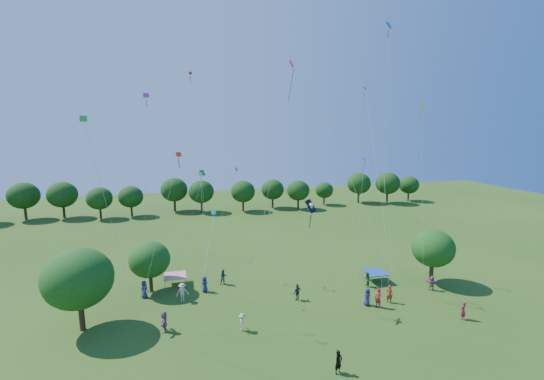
{
  "coord_description": "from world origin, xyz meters",
  "views": [
    {
      "loc": [
        -7.41,
        -15.31,
        16.11
      ],
      "look_at": [
        0.0,
        14.0,
        11.0
      ],
      "focal_mm": 24.0,
      "sensor_mm": 36.0,
      "label": 1
    }
  ],
  "objects_px": {
    "man_in_black": "(339,362)",
    "tent_blue": "(375,272)",
    "near_tree_north": "(150,260)",
    "near_tree_east": "(433,248)",
    "near_tree_west": "(78,279)",
    "tent_red_stripe": "(175,276)",
    "pirate_kite": "(311,207)",
    "red_high_kite": "(284,107)"
  },
  "relations": [
    {
      "from": "tent_blue",
      "to": "tent_red_stripe",
      "type": "bearing_deg",
      "value": 168.26
    },
    {
      "from": "tent_red_stripe",
      "to": "red_high_kite",
      "type": "xyz_separation_m",
      "value": [
        10.77,
        -3.25,
        17.13
      ]
    },
    {
      "from": "tent_red_stripe",
      "to": "tent_blue",
      "type": "xyz_separation_m",
      "value": [
        20.62,
        -4.29,
        0.0
      ]
    },
    {
      "from": "near_tree_west",
      "to": "tent_blue",
      "type": "relative_size",
      "value": 3.1
    },
    {
      "from": "tent_blue",
      "to": "red_high_kite",
      "type": "height_order",
      "value": "red_high_kite"
    },
    {
      "from": "pirate_kite",
      "to": "tent_red_stripe",
      "type": "bearing_deg",
      "value": 145.86
    },
    {
      "from": "man_in_black",
      "to": "near_tree_west",
      "type": "bearing_deg",
      "value": 126.36
    },
    {
      "from": "tent_blue",
      "to": "near_tree_north",
      "type": "bearing_deg",
      "value": 171.85
    },
    {
      "from": "tent_red_stripe",
      "to": "man_in_black",
      "type": "xyz_separation_m",
      "value": [
        10.65,
        -16.97,
        -0.21
      ]
    },
    {
      "from": "near_tree_west",
      "to": "pirate_kite",
      "type": "relative_size",
      "value": 0.78
    },
    {
      "from": "tent_red_stripe",
      "to": "tent_blue",
      "type": "relative_size",
      "value": 1.0
    },
    {
      "from": "near_tree_north",
      "to": "pirate_kite",
      "type": "xyz_separation_m",
      "value": [
        14.19,
        -7.04,
        6.03
      ]
    },
    {
      "from": "tent_red_stripe",
      "to": "red_high_kite",
      "type": "height_order",
      "value": "red_high_kite"
    },
    {
      "from": "near_tree_north",
      "to": "tent_blue",
      "type": "distance_m",
      "value": 23.3
    },
    {
      "from": "near_tree_north",
      "to": "tent_blue",
      "type": "height_order",
      "value": "near_tree_north"
    },
    {
      "from": "near_tree_west",
      "to": "near_tree_east",
      "type": "bearing_deg",
      "value": 1.54
    },
    {
      "from": "man_in_black",
      "to": "red_high_kite",
      "type": "height_order",
      "value": "red_high_kite"
    },
    {
      "from": "near_tree_east",
      "to": "pirate_kite",
      "type": "xyz_separation_m",
      "value": [
        -14.29,
        -1.96,
        5.56
      ]
    },
    {
      "from": "near_tree_west",
      "to": "man_in_black",
      "type": "distance_m",
      "value": 20.78
    },
    {
      "from": "near_tree_north",
      "to": "red_high_kite",
      "type": "bearing_deg",
      "value": -9.77
    },
    {
      "from": "red_high_kite",
      "to": "near_tree_east",
      "type": "bearing_deg",
      "value": -10.43
    },
    {
      "from": "near_tree_east",
      "to": "tent_blue",
      "type": "relative_size",
      "value": 2.63
    },
    {
      "from": "tent_blue",
      "to": "pirate_kite",
      "type": "xyz_separation_m",
      "value": [
        -8.76,
        -3.75,
        8.36
      ]
    },
    {
      "from": "tent_blue",
      "to": "red_high_kite",
      "type": "distance_m",
      "value": 19.79
    },
    {
      "from": "tent_red_stripe",
      "to": "tent_blue",
      "type": "bearing_deg",
      "value": -11.74
    },
    {
      "from": "near_tree_west",
      "to": "near_tree_east",
      "type": "relative_size",
      "value": 1.18
    },
    {
      "from": "man_in_black",
      "to": "pirate_kite",
      "type": "distance_m",
      "value": 12.44
    },
    {
      "from": "near_tree_east",
      "to": "man_in_black",
      "type": "height_order",
      "value": "near_tree_east"
    },
    {
      "from": "tent_blue",
      "to": "pirate_kite",
      "type": "distance_m",
      "value": 12.68
    },
    {
      "from": "tent_blue",
      "to": "near_tree_east",
      "type": "bearing_deg",
      "value": -18.03
    },
    {
      "from": "near_tree_west",
      "to": "pirate_kite",
      "type": "bearing_deg",
      "value": -3.18
    },
    {
      "from": "pirate_kite",
      "to": "man_in_black",
      "type": "bearing_deg",
      "value": -97.7
    },
    {
      "from": "near_tree_west",
      "to": "tent_blue",
      "type": "distance_m",
      "value": 28.17
    },
    {
      "from": "near_tree_west",
      "to": "tent_red_stripe",
      "type": "height_order",
      "value": "near_tree_west"
    },
    {
      "from": "tent_blue",
      "to": "near_tree_west",
      "type": "bearing_deg",
      "value": -174.47
    },
    {
      "from": "pirate_kite",
      "to": "near_tree_north",
      "type": "bearing_deg",
      "value": 153.6
    },
    {
      "from": "man_in_black",
      "to": "tent_blue",
      "type": "bearing_deg",
      "value": 27.4
    },
    {
      "from": "near_tree_west",
      "to": "pirate_kite",
      "type": "xyz_separation_m",
      "value": [
        19.08,
        -1.06,
        5.0
      ]
    },
    {
      "from": "near_tree_east",
      "to": "tent_red_stripe",
      "type": "distance_m",
      "value": 26.99
    },
    {
      "from": "near_tree_east",
      "to": "tent_blue",
      "type": "bearing_deg",
      "value": 161.97
    },
    {
      "from": "tent_blue",
      "to": "pirate_kite",
      "type": "height_order",
      "value": "pirate_kite"
    },
    {
      "from": "near_tree_north",
      "to": "near_tree_east",
      "type": "height_order",
      "value": "near_tree_east"
    }
  ]
}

